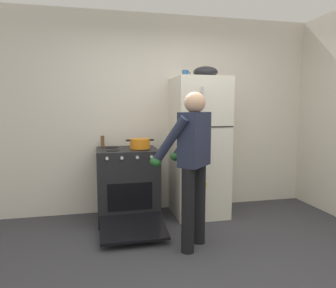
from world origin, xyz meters
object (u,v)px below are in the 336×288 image
coffee_mug (185,74)px  stove_range (128,185)px  mixing_bowl (206,72)px  refrigerator (199,147)px  red_pot (140,144)px  person_cook (191,157)px  pepper_mill (103,141)px

coffee_mug → stove_range: bearing=-175.0°
mixing_bowl → coffee_mug: bearing=169.0°
refrigerator → red_pot: size_ratio=5.20×
stove_range → person_cook: bearing=-58.7°
stove_range → person_cook: 1.20m
coffee_mug → pepper_mill: bearing=172.1°
person_cook → red_pot: size_ratio=4.54×
stove_range → coffee_mug: size_ratio=10.95×
coffee_mug → mixing_bowl: bearing=-11.0°
stove_range → pepper_mill: 0.66m
red_pot → coffee_mug: coffee_mug is taller
refrigerator → person_cook: bearing=-112.4°
red_pot → mixing_bowl: bearing=3.3°
refrigerator → mixing_bowl: size_ratio=5.75×
person_cook → mixing_bowl: 1.43m
refrigerator → stove_range: refrigerator is taller
red_pot → person_cook: bearing=-65.7°
refrigerator → pepper_mill: refrigerator is taller
coffee_mug → red_pot: bearing=-170.8°
refrigerator → stove_range: bearing=-178.9°
refrigerator → coffee_mug: bearing=164.2°
stove_range → red_pot: (0.16, -0.03, 0.54)m
refrigerator → pepper_mill: size_ratio=12.33×
refrigerator → coffee_mug: size_ratio=16.35×
stove_range → coffee_mug: bearing=5.0°
refrigerator → red_pot: 0.80m
refrigerator → person_cook: (-0.39, -0.95, 0.03)m
mixing_bowl → red_pot: bearing=-176.7°
pepper_mill → mixing_bowl: 1.63m
stove_range → mixing_bowl: bearing=1.0°
person_cook → pepper_mill: size_ratio=10.77×
coffee_mug → refrigerator: bearing=-15.8°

